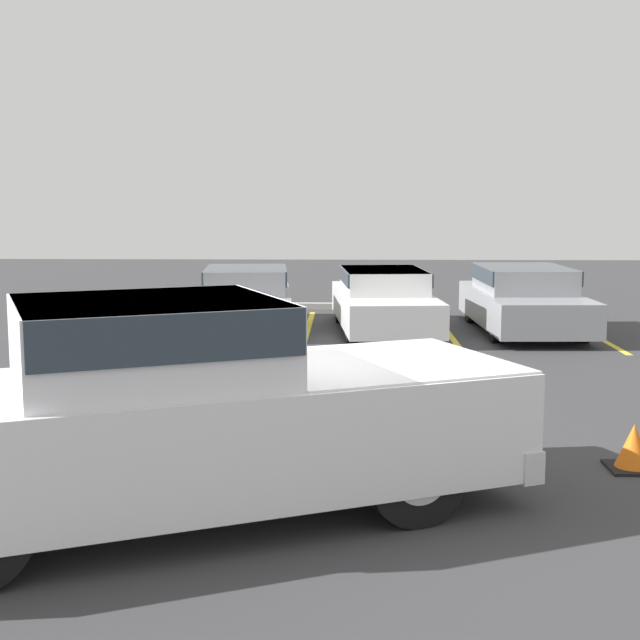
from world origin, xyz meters
TOP-DOWN VIEW (x-y plane):
  - ground_plane at (0.00, 0.00)m, footprint 60.00×60.00m
  - stall_stripe_a at (-3.06, 9.83)m, footprint 0.12×5.47m
  - stall_stripe_b at (-0.28, 9.83)m, footprint 0.12×5.47m
  - stall_stripe_c at (2.51, 9.83)m, footprint 0.12×5.47m
  - stall_stripe_d at (5.30, 9.83)m, footprint 0.12×5.47m
  - pickup_truck at (-0.82, -0.76)m, footprint 5.99×4.08m
  - parked_sedan_a at (-1.53, 10.06)m, footprint 2.12×4.35m
  - parked_sedan_b at (1.23, 9.64)m, footprint 2.10×4.70m
  - parked_sedan_c at (4.01, 9.73)m, footprint 1.99×4.58m
  - traffic_cone at (3.32, 0.69)m, footprint 0.49×0.49m
  - wheel_stop_curb at (-0.04, 13.22)m, footprint 1.90×0.20m

SIDE VIEW (x-z plane):
  - ground_plane at x=0.00m, z-range 0.00..0.00m
  - stall_stripe_a at x=-3.06m, z-range 0.00..0.01m
  - stall_stripe_b at x=-0.28m, z-range 0.00..0.01m
  - stall_stripe_c at x=2.51m, z-range 0.00..0.01m
  - stall_stripe_d at x=5.30m, z-range 0.00..0.01m
  - wheel_stop_curb at x=-0.04m, z-range 0.00..0.14m
  - traffic_cone at x=3.32m, z-range -0.02..0.44m
  - parked_sedan_a at x=-1.53m, z-range 0.04..1.26m
  - parked_sedan_b at x=1.23m, z-range 0.04..1.28m
  - parked_sedan_c at x=4.01m, z-range 0.04..1.32m
  - pickup_truck at x=-0.82m, z-range -0.01..1.83m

